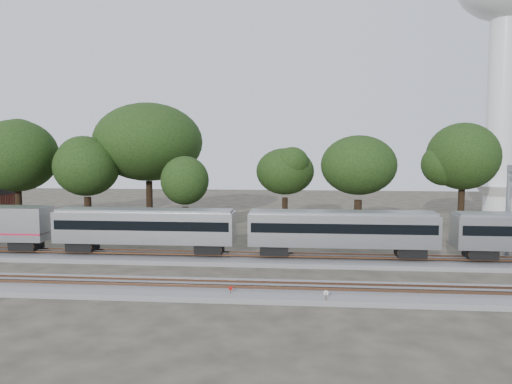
% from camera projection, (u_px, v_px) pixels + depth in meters
% --- Properties ---
extents(ground, '(160.00, 160.00, 0.00)m').
position_uv_depth(ground, '(188.00, 277.00, 39.81)').
color(ground, '#383328').
rests_on(ground, ground).
extents(track_far, '(160.00, 5.00, 0.73)m').
position_uv_depth(track_far, '(202.00, 258.00, 45.74)').
color(track_far, slate).
rests_on(track_far, ground).
extents(track_near, '(160.00, 5.00, 0.73)m').
position_uv_depth(track_near, '(175.00, 289.00, 35.83)').
color(track_near, slate).
rests_on(track_near, ground).
extents(switch_stand_red, '(0.27, 0.11, 0.88)m').
position_uv_depth(switch_stand_red, '(231.00, 291.00, 34.05)').
color(switch_stand_red, '#512D19').
rests_on(switch_stand_red, ground).
extents(switch_stand_white, '(0.33, 0.11, 1.04)m').
position_uv_depth(switch_stand_white, '(326.00, 296.00, 32.55)').
color(switch_stand_white, '#512D19').
rests_on(switch_stand_white, ground).
extents(switch_lever, '(0.58, 0.46, 0.30)m').
position_uv_depth(switch_lever, '(275.00, 300.00, 33.44)').
color(switch_lever, '#512D19').
rests_on(switch_lever, ground).
extents(water_tower, '(15.20, 15.20, 42.08)m').
position_uv_depth(water_tower, '(506.00, 8.00, 75.14)').
color(water_tower, silver).
rests_on(water_tower, ground).
extents(tree_1, '(9.38, 9.38, 13.22)m').
position_uv_depth(tree_1, '(17.00, 156.00, 62.31)').
color(tree_1, black).
rests_on(tree_1, ground).
extents(tree_2, '(8.07, 8.07, 11.38)m').
position_uv_depth(tree_2, '(87.00, 167.00, 59.91)').
color(tree_2, black).
rests_on(tree_2, ground).
extents(tree_3, '(11.12, 11.12, 15.68)m').
position_uv_depth(tree_3, '(148.00, 142.00, 64.18)').
color(tree_3, black).
rests_on(tree_3, ground).
extents(tree_4, '(6.65, 6.65, 9.38)m').
position_uv_depth(tree_4, '(185.00, 181.00, 56.33)').
color(tree_4, black).
rests_on(tree_4, ground).
extents(tree_5, '(7.35, 7.35, 10.36)m').
position_uv_depth(tree_5, '(285.00, 172.00, 63.07)').
color(tree_5, black).
rests_on(tree_5, ground).
extents(tree_6, '(8.47, 8.47, 11.94)m').
position_uv_depth(tree_6, '(359.00, 165.00, 54.80)').
color(tree_6, black).
rests_on(tree_6, ground).
extents(tree_7, '(9.26, 9.26, 13.05)m').
position_uv_depth(tree_7, '(463.00, 156.00, 64.24)').
color(tree_7, black).
rests_on(tree_7, ground).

